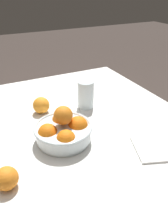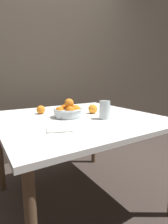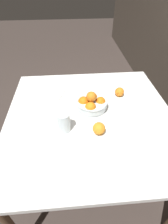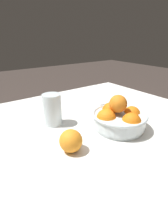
{
  "view_description": "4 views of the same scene",
  "coord_description": "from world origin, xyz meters",
  "px_view_note": "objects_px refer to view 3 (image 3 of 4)",
  "views": [
    {
      "loc": [
        -0.72,
        0.25,
        1.3
      ],
      "look_at": [
        -0.01,
        -0.1,
        0.82
      ],
      "focal_mm": 35.0,
      "sensor_mm": 36.0,
      "label": 1
    },
    {
      "loc": [
        -0.68,
        -1.17,
        1.06
      ],
      "look_at": [
        -0.0,
        -0.1,
        0.81
      ],
      "focal_mm": 28.0,
      "sensor_mm": 36.0,
      "label": 2
    },
    {
      "loc": [
        0.9,
        -0.12,
        1.57
      ],
      "look_at": [
        0.02,
        -0.05,
        0.8
      ],
      "focal_mm": 28.0,
      "sensor_mm": 36.0,
      "label": 3
    },
    {
      "loc": [
        0.42,
        0.45,
        1.11
      ],
      "look_at": [
        0.01,
        -0.11,
        0.81
      ],
      "focal_mm": 28.0,
      "sensor_mm": 36.0,
      "label": 4
    }
  ],
  "objects_px": {
    "fruit_bowl": "(92,103)",
    "orange_loose_front": "(99,128)",
    "juice_glass": "(64,123)",
    "orange_loose_near_bowl": "(119,92)"
  },
  "relations": [
    {
      "from": "fruit_bowl",
      "to": "orange_loose_front",
      "type": "relative_size",
      "value": 2.88
    },
    {
      "from": "fruit_bowl",
      "to": "juice_glass",
      "type": "xyz_separation_m",
      "value": [
        0.2,
        -0.2,
        0.02
      ]
    },
    {
      "from": "orange_loose_near_bowl",
      "to": "juice_glass",
      "type": "bearing_deg",
      "value": -51.96
    },
    {
      "from": "juice_glass",
      "to": "orange_loose_near_bowl",
      "type": "height_order",
      "value": "juice_glass"
    },
    {
      "from": "fruit_bowl",
      "to": "orange_loose_near_bowl",
      "type": "bearing_deg",
      "value": 120.2
    },
    {
      "from": "juice_glass",
      "to": "orange_loose_near_bowl",
      "type": "distance_m",
      "value": 0.55
    },
    {
      "from": "fruit_bowl",
      "to": "orange_loose_front",
      "type": "distance_m",
      "value": 0.24
    },
    {
      "from": "juice_glass",
      "to": "orange_loose_front",
      "type": "height_order",
      "value": "juice_glass"
    },
    {
      "from": "juice_glass",
      "to": "orange_loose_near_bowl",
      "type": "relative_size",
      "value": 1.89
    },
    {
      "from": "juice_glass",
      "to": "orange_loose_front",
      "type": "distance_m",
      "value": 0.22
    }
  ]
}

